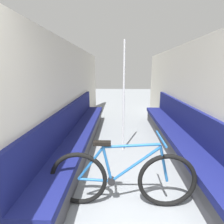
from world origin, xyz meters
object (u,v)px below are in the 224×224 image
at_px(bench_seat_row_right, 177,136).
at_px(grab_pole_near, 124,100).
at_px(bicycle, 122,178).
at_px(bench_seat_row_left, 79,135).

bearing_deg(bench_seat_row_right, grab_pole_near, -178.14).
height_order(bench_seat_row_right, bicycle, bench_seat_row_right).
relative_size(bench_seat_row_left, bicycle, 2.57).
bearing_deg(bench_seat_row_right, bicycle, -126.30).
xyz_separation_m(bench_seat_row_right, grab_pole_near, (-1.12, -0.04, 0.77)).
xyz_separation_m(bench_seat_row_right, bicycle, (-1.17, -1.59, 0.07)).
relative_size(bench_seat_row_left, grab_pole_near, 2.08).
bearing_deg(bench_seat_row_left, bench_seat_row_right, 0.00).
xyz_separation_m(bench_seat_row_left, bicycle, (0.88, -1.59, 0.07)).
height_order(bench_seat_row_right, grab_pole_near, grab_pole_near).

